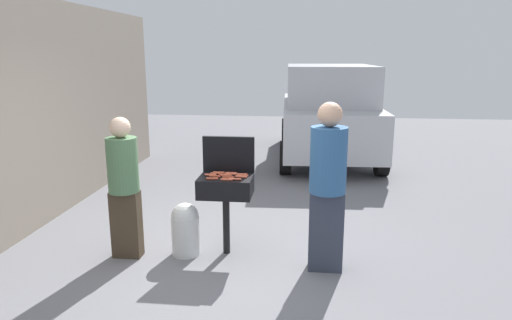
{
  "coord_description": "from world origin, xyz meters",
  "views": [
    {
      "loc": [
        0.9,
        -4.81,
        2.27
      ],
      "look_at": [
        0.3,
        0.62,
        1.0
      ],
      "focal_mm": 32.36,
      "sensor_mm": 36.0,
      "label": 1
    }
  ],
  "objects_px": {
    "hot_dog_6": "(212,179)",
    "hot_dog_13": "(227,180)",
    "hot_dog_12": "(231,173)",
    "hot_dog_7": "(228,178)",
    "hot_dog_3": "(226,176)",
    "person_right": "(328,182)",
    "hot_dog_5": "(243,176)",
    "person_left": "(124,183)",
    "hot_dog_2": "(235,179)",
    "hot_dog_4": "(215,176)",
    "hot_dog_8": "(216,173)",
    "hot_dog_0": "(241,177)",
    "hot_dog_14": "(242,174)",
    "hot_dog_1": "(231,174)",
    "hot_dog_10": "(211,175)",
    "hot_dog_9": "(224,175)",
    "parked_minivan": "(328,112)",
    "hot_dog_11": "(219,173)",
    "propane_tank": "(185,228)"
  },
  "relations": [
    {
      "from": "hot_dog_4",
      "to": "hot_dog_13",
      "type": "bearing_deg",
      "value": -38.45
    },
    {
      "from": "hot_dog_8",
      "to": "person_left",
      "type": "xyz_separation_m",
      "value": [
        -0.98,
        -0.3,
        -0.06
      ]
    },
    {
      "from": "person_left",
      "to": "hot_dog_1",
      "type": "bearing_deg",
      "value": 21.73
    },
    {
      "from": "hot_dog_7",
      "to": "hot_dog_11",
      "type": "height_order",
      "value": "same"
    },
    {
      "from": "hot_dog_6",
      "to": "hot_dog_10",
      "type": "bearing_deg",
      "value": 108.09
    },
    {
      "from": "hot_dog_0",
      "to": "hot_dog_12",
      "type": "height_order",
      "value": "same"
    },
    {
      "from": "hot_dog_4",
      "to": "hot_dog_5",
      "type": "height_order",
      "value": "same"
    },
    {
      "from": "hot_dog_2",
      "to": "hot_dog_4",
      "type": "bearing_deg",
      "value": 158.79
    },
    {
      "from": "person_left",
      "to": "parked_minivan",
      "type": "height_order",
      "value": "parked_minivan"
    },
    {
      "from": "hot_dog_8",
      "to": "hot_dog_9",
      "type": "height_order",
      "value": "same"
    },
    {
      "from": "hot_dog_13",
      "to": "person_right",
      "type": "xyz_separation_m",
      "value": [
        1.08,
        -0.14,
        0.05
      ]
    },
    {
      "from": "hot_dog_10",
      "to": "parked_minivan",
      "type": "distance_m",
      "value": 5.38
    },
    {
      "from": "hot_dog_2",
      "to": "hot_dog_12",
      "type": "bearing_deg",
      "value": 108.74
    },
    {
      "from": "hot_dog_1",
      "to": "hot_dog_2",
      "type": "relative_size",
      "value": 1.0
    },
    {
      "from": "hot_dog_4",
      "to": "hot_dog_10",
      "type": "bearing_deg",
      "value": 135.75
    },
    {
      "from": "hot_dog_9",
      "to": "hot_dog_10",
      "type": "distance_m",
      "value": 0.16
    },
    {
      "from": "hot_dog_5",
      "to": "hot_dog_10",
      "type": "relative_size",
      "value": 1.0
    },
    {
      "from": "hot_dog_12",
      "to": "parked_minivan",
      "type": "distance_m",
      "value": 5.22
    },
    {
      "from": "hot_dog_6",
      "to": "hot_dog_11",
      "type": "relative_size",
      "value": 1.0
    },
    {
      "from": "hot_dog_2",
      "to": "hot_dog_4",
      "type": "height_order",
      "value": "same"
    },
    {
      "from": "hot_dog_8",
      "to": "hot_dog_0",
      "type": "bearing_deg",
      "value": -20.54
    },
    {
      "from": "hot_dog_4",
      "to": "hot_dog_10",
      "type": "xyz_separation_m",
      "value": [
        -0.06,
        0.06,
        0.0
      ]
    },
    {
      "from": "hot_dog_3",
      "to": "hot_dog_11",
      "type": "xyz_separation_m",
      "value": [
        -0.11,
        0.12,
        0.0
      ]
    },
    {
      "from": "hot_dog_13",
      "to": "hot_dog_5",
      "type": "bearing_deg",
      "value": 51.57
    },
    {
      "from": "hot_dog_7",
      "to": "person_right",
      "type": "bearing_deg",
      "value": -11.49
    },
    {
      "from": "hot_dog_5",
      "to": "person_left",
      "type": "bearing_deg",
      "value": -169.39
    },
    {
      "from": "hot_dog_4",
      "to": "hot_dog_14",
      "type": "bearing_deg",
      "value": 21.54
    },
    {
      "from": "hot_dog_1",
      "to": "parked_minivan",
      "type": "height_order",
      "value": "parked_minivan"
    },
    {
      "from": "hot_dog_3",
      "to": "hot_dog_12",
      "type": "distance_m",
      "value": 0.12
    },
    {
      "from": "hot_dog_7",
      "to": "hot_dog_11",
      "type": "distance_m",
      "value": 0.25
    },
    {
      "from": "hot_dog_5",
      "to": "hot_dog_6",
      "type": "xyz_separation_m",
      "value": [
        -0.31,
        -0.17,
        0.0
      ]
    },
    {
      "from": "hot_dog_0",
      "to": "hot_dog_13",
      "type": "height_order",
      "value": "same"
    },
    {
      "from": "hot_dog_4",
      "to": "person_right",
      "type": "bearing_deg",
      "value": -11.93
    },
    {
      "from": "person_left",
      "to": "hot_dog_6",
      "type": "bearing_deg",
      "value": 11.78
    },
    {
      "from": "hot_dog_14",
      "to": "hot_dog_5",
      "type": "bearing_deg",
      "value": -69.83
    },
    {
      "from": "hot_dog_14",
      "to": "hot_dog_3",
      "type": "bearing_deg",
      "value": -155.9
    },
    {
      "from": "hot_dog_6",
      "to": "hot_dog_13",
      "type": "xyz_separation_m",
      "value": [
        0.16,
        -0.02,
        0.0
      ]
    },
    {
      "from": "hot_dog_7",
      "to": "hot_dog_6",
      "type": "bearing_deg",
      "value": -160.19
    },
    {
      "from": "hot_dog_12",
      "to": "hot_dog_7",
      "type": "bearing_deg",
      "value": -90.22
    },
    {
      "from": "propane_tank",
      "to": "hot_dog_4",
      "type": "bearing_deg",
      "value": 9.77
    },
    {
      "from": "hot_dog_7",
      "to": "hot_dog_14",
      "type": "relative_size",
      "value": 1.0
    },
    {
      "from": "hot_dog_5",
      "to": "hot_dog_6",
      "type": "bearing_deg",
      "value": -152.08
    },
    {
      "from": "hot_dog_3",
      "to": "person_right",
      "type": "bearing_deg",
      "value": -15.2
    },
    {
      "from": "parked_minivan",
      "to": "hot_dog_10",
      "type": "bearing_deg",
      "value": 71.12
    },
    {
      "from": "hot_dog_3",
      "to": "hot_dog_11",
      "type": "distance_m",
      "value": 0.16
    },
    {
      "from": "hot_dog_3",
      "to": "hot_dog_9",
      "type": "xyz_separation_m",
      "value": [
        -0.03,
        0.04,
        0.0
      ]
    },
    {
      "from": "hot_dog_3",
      "to": "hot_dog_2",
      "type": "bearing_deg",
      "value": -48.43
    },
    {
      "from": "hot_dog_10",
      "to": "person_right",
      "type": "xyz_separation_m",
      "value": [
        1.3,
        -0.32,
        0.05
      ]
    },
    {
      "from": "hot_dog_0",
      "to": "person_right",
      "type": "distance_m",
      "value": 0.98
    },
    {
      "from": "hot_dog_2",
      "to": "hot_dog_7",
      "type": "bearing_deg",
      "value": 148.43
    }
  ]
}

